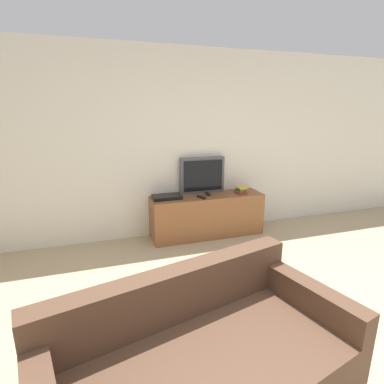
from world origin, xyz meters
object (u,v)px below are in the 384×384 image
at_px(television, 202,175).
at_px(remote_secondary, 201,197).
at_px(book_stack, 241,190).
at_px(set_top_box, 167,197).
at_px(tv_stand, 207,215).
at_px(couch, 203,369).
at_px(remote_on_stand, 208,194).

relative_size(television, remote_secondary, 3.97).
bearing_deg(television, book_stack, -21.13).
bearing_deg(set_top_box, remote_secondary, -14.10).
bearing_deg(remote_secondary, tv_stand, 39.51).
xyz_separation_m(tv_stand, couch, (-0.96, -2.48, -0.04)).
relative_size(couch, remote_on_stand, 11.81).
xyz_separation_m(couch, remote_on_stand, (0.98, 2.50, 0.35)).
distance_m(television, couch, 2.88).
height_order(tv_stand, remote_on_stand, remote_on_stand).
height_order(remote_secondary, set_top_box, set_top_box).
bearing_deg(remote_on_stand, book_stack, -6.12).
bearing_deg(remote_on_stand, set_top_box, -178.78).
distance_m(remote_on_stand, set_top_box, 0.61).
bearing_deg(set_top_box, television, 16.11).
relative_size(tv_stand, television, 2.44).
distance_m(television, book_stack, 0.61).
distance_m(couch, remote_on_stand, 2.71).
xyz_separation_m(television, set_top_box, (-0.57, -0.16, -0.23)).
relative_size(book_stack, remote_secondary, 1.24).
relative_size(television, set_top_box, 1.69).
xyz_separation_m(remote_on_stand, set_top_box, (-0.61, -0.01, 0.01)).
bearing_deg(television, couch, -109.56).
xyz_separation_m(tv_stand, television, (-0.02, 0.18, 0.56)).
height_order(remote_on_stand, set_top_box, set_top_box).
height_order(couch, set_top_box, couch).
distance_m(tv_stand, remote_secondary, 0.35).
xyz_separation_m(book_stack, set_top_box, (-1.10, 0.04, -0.02)).
distance_m(tv_stand, book_stack, 0.62).
relative_size(television, couch, 0.33).
xyz_separation_m(book_stack, remote_on_stand, (-0.50, 0.05, -0.03)).
distance_m(tv_stand, television, 0.59).
distance_m(tv_stand, set_top_box, 0.67).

